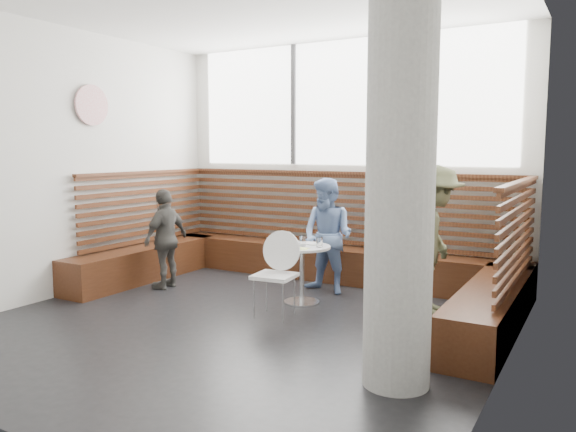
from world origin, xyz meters
The scene contains 15 objects.
room centered at (0.00, 0.00, 1.60)m, with size 5.00×5.00×3.20m.
booth centered at (0.00, 1.77, 0.41)m, with size 5.00×2.50×1.44m.
concrete_column centered at (1.85, -0.60, 1.60)m, with size 0.50×0.50×3.20m, color gray.
wall_art centered at (-2.46, 0.40, 2.30)m, with size 0.50×0.50×0.03m, color white.
cafe_table centered at (0.17, 1.02, 0.48)m, with size 0.65×0.65×0.67m.
cafe_chair centered at (0.17, 0.48, 0.52)m, with size 0.43×0.42×0.89m.
adult_man centered at (1.58, 1.38, 0.80)m, with size 1.03×0.59×1.59m, color #55593B.
child_back centered at (0.22, 1.60, 0.71)m, with size 0.69×0.53×1.41m, color #6681B2.
child_left centered at (-1.67, 0.81, 0.63)m, with size 0.74×0.31×1.26m, color #46443F.
plate_near centered at (0.09, 1.16, 0.67)m, with size 0.18×0.18×0.01m, color white.
plate_far centered at (0.24, 1.18, 0.67)m, with size 0.20×0.20×0.01m, color white.
glass_left centered at (-0.05, 0.92, 0.72)m, with size 0.07×0.07×0.11m, color white.
glass_mid centered at (0.18, 1.02, 0.73)m, with size 0.08×0.08×0.12m, color white.
glass_right centered at (0.38, 1.04, 0.72)m, with size 0.07×0.07×0.11m, color white.
menu_card centered at (0.23, 0.85, 0.67)m, with size 0.20×0.14×0.00m, color #A5C64C.
Camera 1 is at (3.16, -4.51, 1.76)m, focal length 35.00 mm.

